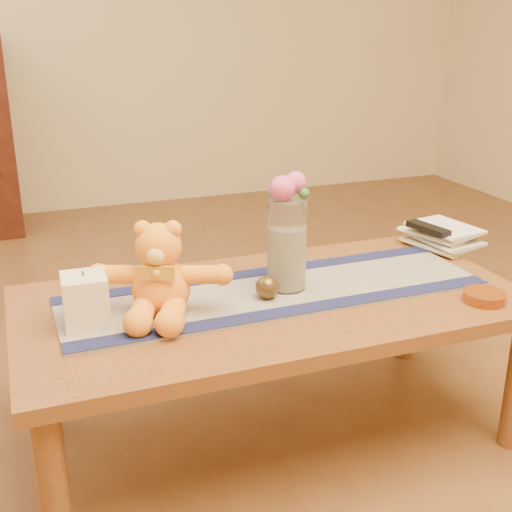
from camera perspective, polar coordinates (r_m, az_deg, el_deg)
name	(u,v)px	position (r m, az deg, el deg)	size (l,w,h in m)	color
floor	(271,434)	(2.08, 1.33, -15.01)	(5.50, 5.50, 0.00)	brown
coffee_table_top	(273,304)	(1.87, 1.44, -4.14)	(1.40, 0.70, 0.04)	#5F3316
table_leg_fl	(53,489)	(1.62, -16.97, -18.57)	(0.07, 0.07, 0.41)	#5F3316
table_leg_bl	(36,367)	(2.11, -18.28, -9.02)	(0.07, 0.07, 0.41)	#5F3316
table_leg_br	(406,305)	(2.47, 12.70, -4.08)	(0.07, 0.07, 0.41)	#5F3316
persian_runner	(275,292)	(1.89, 1.62, -3.06)	(1.20, 0.35, 0.01)	#241C4E
runner_border_near	(296,310)	(1.77, 3.46, -4.62)	(1.20, 0.06, 0.00)	#161A44
runner_border_far	(256,273)	(2.01, 0.02, -1.42)	(1.20, 0.06, 0.00)	#161A44
teddy_bear	(160,269)	(1.73, -8.21, -1.14)	(0.35, 0.29, 0.23)	orange
pillar_candle	(85,300)	(1.71, -14.39, -3.68)	(0.11, 0.11, 0.13)	beige
candle_wick	(83,273)	(1.69, -14.59, -1.45)	(0.00, 0.00, 0.01)	black
glass_vase	(287,244)	(1.86, 2.65, 1.00)	(0.11, 0.11, 0.26)	silver
potpourri_fill	(287,258)	(1.88, 2.63, -0.13)	(0.09, 0.09, 0.18)	beige
rose_left	(282,188)	(1.80, 2.27, 5.80)	(0.07, 0.07, 0.07)	#CF4981
rose_right	(296,182)	(1.83, 3.40, 6.33)	(0.06, 0.06, 0.06)	#CF4981
blue_flower_back	(286,186)	(1.85, 2.59, 5.99)	(0.04, 0.04, 0.04)	#48619D
blue_flower_side	(275,192)	(1.83, 1.61, 5.54)	(0.04, 0.04, 0.04)	#48619D
leaf_sprig	(304,193)	(1.82, 4.14, 5.36)	(0.03, 0.03, 0.03)	#33662D
bronze_ball	(267,287)	(1.82, 0.96, -2.68)	(0.07, 0.07, 0.07)	#4C3719
book_bottom	(424,249)	(2.28, 14.17, 0.61)	(0.17, 0.22, 0.02)	beige
book_lower	(426,243)	(2.27, 14.37, 1.06)	(0.16, 0.22, 0.02)	beige
book_upper	(423,238)	(2.27, 14.10, 1.51)	(0.17, 0.22, 0.02)	beige
book_top	(427,232)	(2.26, 14.40, 1.98)	(0.16, 0.22, 0.02)	beige
tv_remote	(428,228)	(2.25, 14.52, 2.33)	(0.04, 0.16, 0.02)	black
amber_dish	(484,297)	(1.93, 18.95, -3.33)	(0.12, 0.12, 0.03)	#BF5914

